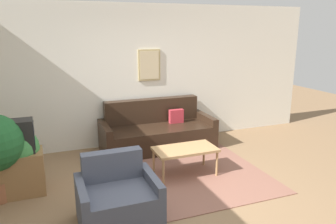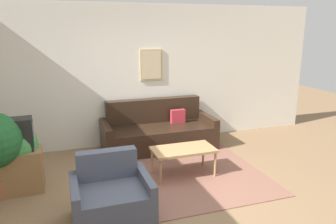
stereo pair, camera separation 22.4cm
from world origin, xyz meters
name	(u,v)px [view 1 (the left image)]	position (x,y,z in m)	size (l,w,h in m)	color
ground_plane	(180,206)	(0.00, 0.00, 0.00)	(16.00, 16.00, 0.00)	#846647
area_rug	(179,175)	(0.36, 0.85, 0.01)	(2.61, 2.28, 0.01)	brown
wall_back	(127,76)	(0.00, 2.60, 1.35)	(8.00, 0.09, 2.70)	silver
couch	(157,132)	(0.44, 2.14, 0.31)	(2.11, 0.90, 0.91)	black
coffee_table	(185,151)	(0.44, 0.83, 0.41)	(0.96, 0.52, 0.45)	#A87F51
tv_stand	(17,174)	(-1.97, 1.12, 0.30)	(0.72, 0.45, 0.60)	olive
tv	(12,137)	(-1.96, 1.12, 0.83)	(0.55, 0.28, 0.46)	black
armchair	(118,201)	(-0.82, -0.07, 0.28)	(0.91, 0.76, 0.80)	#474C5B
potted_plant_by_window	(8,165)	(-2.07, 1.21, 0.41)	(0.41, 0.41, 0.68)	#383D42
potted_plant_small	(17,152)	(-1.94, 1.19, 0.59)	(0.60, 0.60, 0.94)	beige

